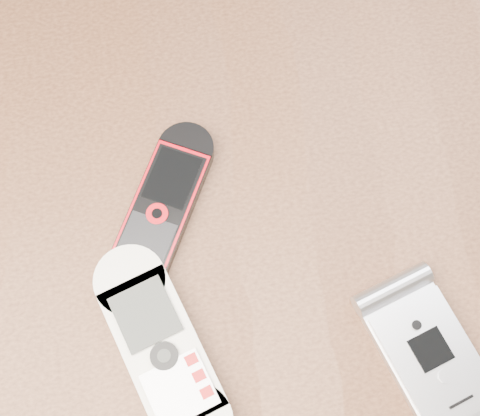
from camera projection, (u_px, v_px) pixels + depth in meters
name	position (u px, v px, depth m)	size (l,w,h in m)	color
ground	(237.00, 347.00, 1.19)	(4.00, 4.00, 0.00)	#472B19
table	(234.00, 252.00, 0.58)	(1.20, 0.80, 0.75)	black
nokia_white	(162.00, 350.00, 0.44)	(0.05, 0.15, 0.02)	beige
nokia_black_red	(163.00, 207.00, 0.48)	(0.04, 0.14, 0.01)	black
motorola_razr	(430.00, 355.00, 0.44)	(0.06, 0.11, 0.02)	#B8B8BD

